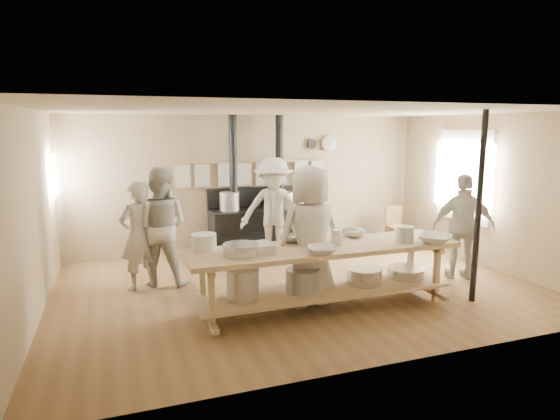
{
  "coord_description": "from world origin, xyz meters",
  "views": [
    {
      "loc": [
        -2.5,
        -6.28,
        2.36
      ],
      "look_at": [
        -0.22,
        0.2,
        1.15
      ],
      "focal_mm": 30.0,
      "sensor_mm": 36.0,
      "label": 1
    }
  ],
  "objects_px": {
    "cook_left": "(160,227)",
    "prep_table": "(323,270)",
    "cook_far_left": "(138,236)",
    "roasting_pan": "(251,249)",
    "cook_center": "(310,236)",
    "chair": "(396,233)",
    "stove": "(257,226)",
    "cook_right": "(463,227)",
    "cook_by_window": "(274,210)"
  },
  "relations": [
    {
      "from": "chair",
      "to": "roasting_pan",
      "type": "relative_size",
      "value": 1.53
    },
    {
      "from": "cook_far_left",
      "to": "cook_center",
      "type": "bearing_deg",
      "value": 116.72
    },
    {
      "from": "cook_center",
      "to": "cook_right",
      "type": "height_order",
      "value": "cook_center"
    },
    {
      "from": "cook_left",
      "to": "chair",
      "type": "distance_m",
      "value": 4.91
    },
    {
      "from": "chair",
      "to": "cook_center",
      "type": "bearing_deg",
      "value": -138.18
    },
    {
      "from": "cook_left",
      "to": "cook_far_left",
      "type": "bearing_deg",
      "value": 35.88
    },
    {
      "from": "prep_table",
      "to": "roasting_pan",
      "type": "bearing_deg",
      "value": -177.65
    },
    {
      "from": "prep_table",
      "to": "chair",
      "type": "bearing_deg",
      "value": 42.74
    },
    {
      "from": "cook_center",
      "to": "prep_table",
      "type": "bearing_deg",
      "value": 117.93
    },
    {
      "from": "stove",
      "to": "cook_by_window",
      "type": "relative_size",
      "value": 1.41
    },
    {
      "from": "cook_left",
      "to": "prep_table",
      "type": "bearing_deg",
      "value": 159.37
    },
    {
      "from": "cook_right",
      "to": "roasting_pan",
      "type": "distance_m",
      "value": 3.63
    },
    {
      "from": "cook_right",
      "to": "cook_by_window",
      "type": "xyz_separation_m",
      "value": [
        -2.49,
        1.93,
        0.09
      ]
    },
    {
      "from": "cook_far_left",
      "to": "cook_right",
      "type": "bearing_deg",
      "value": 137.12
    },
    {
      "from": "stove",
      "to": "cook_right",
      "type": "bearing_deg",
      "value": -44.76
    },
    {
      "from": "stove",
      "to": "roasting_pan",
      "type": "relative_size",
      "value": 5.07
    },
    {
      "from": "chair",
      "to": "cook_right",
      "type": "bearing_deg",
      "value": -94.3
    },
    {
      "from": "stove",
      "to": "cook_by_window",
      "type": "distance_m",
      "value": 0.78
    },
    {
      "from": "stove",
      "to": "cook_by_window",
      "type": "xyz_separation_m",
      "value": [
        0.11,
        -0.65,
        0.4
      ]
    },
    {
      "from": "cook_center",
      "to": "roasting_pan",
      "type": "height_order",
      "value": "cook_center"
    },
    {
      "from": "stove",
      "to": "cook_far_left",
      "type": "xyz_separation_m",
      "value": [
        -2.24,
        -1.4,
        0.28
      ]
    },
    {
      "from": "cook_far_left",
      "to": "roasting_pan",
      "type": "bearing_deg",
      "value": 97.75
    },
    {
      "from": "prep_table",
      "to": "cook_left",
      "type": "distance_m",
      "value": 2.59
    },
    {
      "from": "stove",
      "to": "chair",
      "type": "relative_size",
      "value": 3.32
    },
    {
      "from": "cook_right",
      "to": "chair",
      "type": "relative_size",
      "value": 2.12
    },
    {
      "from": "cook_left",
      "to": "roasting_pan",
      "type": "bearing_deg",
      "value": 138.96
    },
    {
      "from": "cook_far_left",
      "to": "cook_left",
      "type": "relative_size",
      "value": 0.9
    },
    {
      "from": "cook_far_left",
      "to": "cook_center",
      "type": "height_order",
      "value": "cook_center"
    },
    {
      "from": "stove",
      "to": "prep_table",
      "type": "height_order",
      "value": "stove"
    },
    {
      "from": "cook_left",
      "to": "cook_right",
      "type": "relative_size",
      "value": 1.08
    },
    {
      "from": "cook_by_window",
      "to": "chair",
      "type": "height_order",
      "value": "cook_by_window"
    },
    {
      "from": "prep_table",
      "to": "cook_far_left",
      "type": "xyz_separation_m",
      "value": [
        -2.24,
        1.62,
        0.28
      ]
    },
    {
      "from": "cook_center",
      "to": "roasting_pan",
      "type": "relative_size",
      "value": 3.68
    },
    {
      "from": "cook_center",
      "to": "roasting_pan",
      "type": "xyz_separation_m",
      "value": [
        -0.87,
        -0.22,
        -0.04
      ]
    },
    {
      "from": "cook_far_left",
      "to": "cook_left",
      "type": "xyz_separation_m",
      "value": [
        0.32,
        0.09,
        0.09
      ]
    },
    {
      "from": "cook_left",
      "to": "chair",
      "type": "xyz_separation_m",
      "value": [
        4.77,
        0.94,
        -0.67
      ]
    },
    {
      "from": "chair",
      "to": "stove",
      "type": "bearing_deg",
      "value": 174.66
    },
    {
      "from": "cook_by_window",
      "to": "cook_right",
      "type": "bearing_deg",
      "value": -17.13
    },
    {
      "from": "stove",
      "to": "cook_left",
      "type": "height_order",
      "value": "stove"
    },
    {
      "from": "prep_table",
      "to": "roasting_pan",
      "type": "height_order",
      "value": "roasting_pan"
    },
    {
      "from": "cook_far_left",
      "to": "chair",
      "type": "relative_size",
      "value": 2.06
    },
    {
      "from": "cook_left",
      "to": "cook_right",
      "type": "height_order",
      "value": "cook_left"
    },
    {
      "from": "stove",
      "to": "prep_table",
      "type": "distance_m",
      "value": 3.02
    },
    {
      "from": "cook_left",
      "to": "cook_by_window",
      "type": "xyz_separation_m",
      "value": [
        2.03,
        0.66,
        0.03
      ]
    },
    {
      "from": "prep_table",
      "to": "cook_left",
      "type": "xyz_separation_m",
      "value": [
        -1.92,
        1.7,
        0.38
      ]
    },
    {
      "from": "prep_table",
      "to": "chair",
      "type": "height_order",
      "value": "prep_table"
    },
    {
      "from": "cook_right",
      "to": "chair",
      "type": "distance_m",
      "value": 2.29
    },
    {
      "from": "roasting_pan",
      "to": "cook_left",
      "type": "bearing_deg",
      "value": 117.96
    },
    {
      "from": "prep_table",
      "to": "chair",
      "type": "relative_size",
      "value": 4.6
    },
    {
      "from": "cook_left",
      "to": "stove",
      "type": "bearing_deg",
      "value": -124.57
    }
  ]
}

